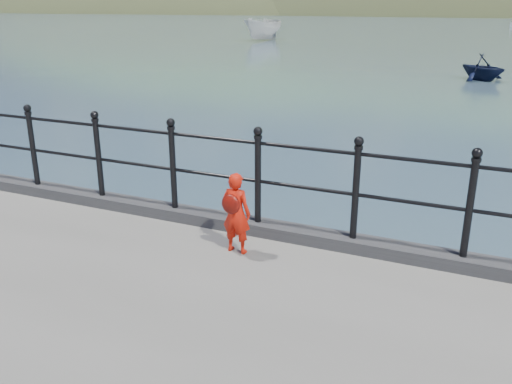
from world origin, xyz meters
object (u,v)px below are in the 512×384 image
at_px(child, 236,212).
at_px(launch_white, 263,29).
at_px(railing, 214,164).
at_px(launch_navy, 483,67).

height_order(child, launch_white, launch_white).
relative_size(child, launch_white, 0.16).
bearing_deg(railing, launch_navy, 84.71).
bearing_deg(railing, launch_white, 112.58).
xyz_separation_m(railing, launch_white, (-19.69, 47.36, -0.68)).
bearing_deg(launch_navy, child, -146.64).
distance_m(launch_white, launch_navy, 31.90).
bearing_deg(child, launch_white, -65.21).
height_order(railing, launch_white, railing).
distance_m(railing, child, 0.92).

